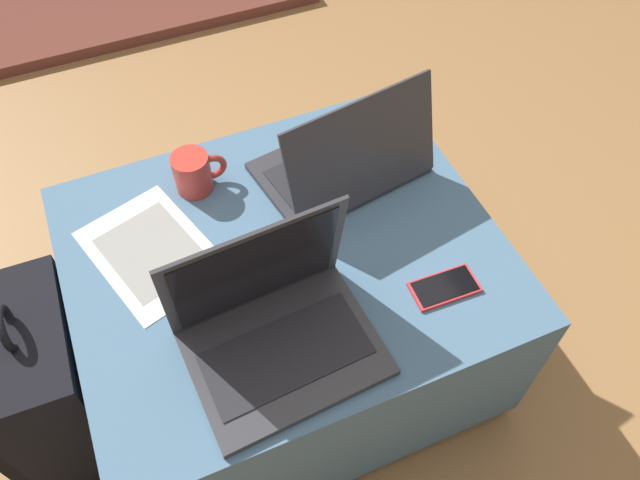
% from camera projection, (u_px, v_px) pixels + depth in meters
% --- Properties ---
extents(ground_plane, '(14.00, 14.00, 0.00)m').
position_uv_depth(ground_plane, '(293.00, 353.00, 1.65)').
color(ground_plane, '#9E7042').
extents(ottoman, '(0.88, 0.74, 0.46)m').
position_uv_depth(ottoman, '(289.00, 308.00, 1.47)').
color(ottoman, '#2A3D4E').
rests_on(ottoman, ground_plane).
extents(laptop_near, '(0.35, 0.28, 0.27)m').
position_uv_depth(laptop_near, '(275.00, 325.00, 1.12)').
color(laptop_near, '#333338').
rests_on(laptop_near, ottoman).
extents(laptop_far, '(0.39, 0.30, 0.25)m').
position_uv_depth(laptop_far, '(346.00, 162.00, 1.36)').
color(laptop_far, '#333338').
rests_on(laptop_far, ottoman).
extents(cell_phone, '(0.14, 0.07, 0.01)m').
position_uv_depth(cell_phone, '(444.00, 287.00, 1.23)').
color(cell_phone, red).
rests_on(cell_phone, ottoman).
extents(backpack, '(0.24, 0.33, 0.52)m').
position_uv_depth(backpack, '(49.00, 387.00, 1.37)').
color(backpack, black).
rests_on(backpack, ground_plane).
extents(paper_sheet, '(0.29, 0.35, 0.00)m').
position_uv_depth(paper_sheet, '(152.00, 251.00, 1.28)').
color(paper_sheet, white).
rests_on(paper_sheet, ottoman).
extents(coffee_mug, '(0.12, 0.08, 0.09)m').
position_uv_depth(coffee_mug, '(194.00, 172.00, 1.35)').
color(coffee_mug, red).
rests_on(coffee_mug, ottoman).
extents(fireplace_hearth, '(1.40, 0.50, 0.04)m').
position_uv_depth(fireplace_hearth, '(141.00, 3.00, 2.58)').
color(fireplace_hearth, brown).
rests_on(fireplace_hearth, ground_plane).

